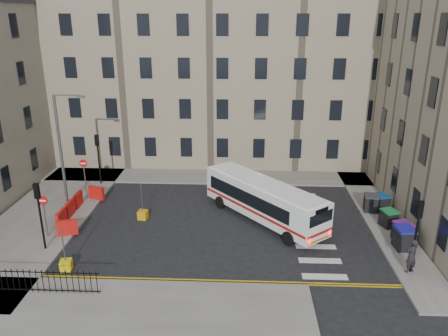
# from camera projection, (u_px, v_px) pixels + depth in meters

# --- Properties ---
(ground) EXTENTS (120.00, 120.00, 0.00)m
(ground) POSITION_uv_depth(u_px,v_px,m) (249.00, 224.00, 28.99)
(ground) COLOR black
(ground) RESTS_ON ground
(pavement_north) EXTENTS (36.00, 3.20, 0.15)m
(pavement_north) POSITION_uv_depth(u_px,v_px,m) (178.00, 176.00, 37.33)
(pavement_north) COLOR slate
(pavement_north) RESTS_ON ground
(pavement_east) EXTENTS (2.40, 26.00, 0.15)m
(pavement_east) POSITION_uv_depth(u_px,v_px,m) (370.00, 201.00, 32.35)
(pavement_east) COLOR slate
(pavement_east) RESTS_ON ground
(pavement_west) EXTENTS (6.00, 22.00, 0.15)m
(pavement_west) POSITION_uv_depth(u_px,v_px,m) (48.00, 212.00, 30.52)
(pavement_west) COLOR slate
(pavement_west) RESTS_ON ground
(pavement_sw) EXTENTS (20.00, 6.00, 0.15)m
(pavement_sw) POSITION_uv_depth(u_px,v_px,m) (96.00, 319.00, 19.85)
(pavement_sw) COLOR slate
(pavement_sw) RESTS_ON ground
(terrace_north) EXTENTS (38.30, 10.80, 17.20)m
(terrace_north) POSITION_uv_depth(u_px,v_px,m) (175.00, 66.00, 41.04)
(terrace_north) COLOR gray
(terrace_north) RESTS_ON ground
(traffic_light_east) EXTENTS (0.28, 0.22, 4.10)m
(traffic_light_east) POSITION_uv_depth(u_px,v_px,m) (417.00, 226.00, 22.48)
(traffic_light_east) COLOR black
(traffic_light_east) RESTS_ON pavement_east
(traffic_light_nw) EXTENTS (0.28, 0.22, 4.10)m
(traffic_light_nw) POSITION_uv_depth(u_px,v_px,m) (98.00, 152.00, 34.69)
(traffic_light_nw) COLOR black
(traffic_light_nw) RESTS_ON pavement_west
(traffic_light_sw) EXTENTS (0.28, 0.22, 4.10)m
(traffic_light_sw) POSITION_uv_depth(u_px,v_px,m) (39.00, 206.00, 24.79)
(traffic_light_sw) COLOR black
(traffic_light_sw) RESTS_ON pavement_west
(streetlamp) EXTENTS (0.50, 0.22, 8.14)m
(streetlamp) POSITION_uv_depth(u_px,v_px,m) (61.00, 150.00, 30.00)
(streetlamp) COLOR #595B5E
(streetlamp) RESTS_ON pavement_west
(no_entry_north) EXTENTS (0.60, 0.08, 3.00)m
(no_entry_north) POSITION_uv_depth(u_px,v_px,m) (84.00, 169.00, 33.09)
(no_entry_north) COLOR #595B5E
(no_entry_north) RESTS_ON pavement_west
(no_entry_south) EXTENTS (0.60, 0.08, 3.00)m
(no_entry_south) POSITION_uv_depth(u_px,v_px,m) (44.00, 208.00, 26.49)
(no_entry_south) COLOR #595B5E
(no_entry_south) RESTS_ON pavement_west
(roadworks_barriers) EXTENTS (1.66, 6.26, 1.00)m
(roadworks_barriers) POSITION_uv_depth(u_px,v_px,m) (75.00, 209.00, 29.76)
(roadworks_barriers) COLOR red
(roadworks_barriers) RESTS_ON pavement_west
(iron_railings) EXTENTS (7.80, 0.04, 1.20)m
(iron_railings) POSITION_uv_depth(u_px,v_px,m) (22.00, 281.00, 21.51)
(iron_railings) COLOR black
(iron_railings) RESTS_ON pavement_sw
(bus) EXTENTS (8.05, 8.94, 2.68)m
(bus) POSITION_uv_depth(u_px,v_px,m) (263.00, 199.00, 29.09)
(bus) COLOR white
(bus) RESTS_ON ground
(wheelie_bin_a) EXTENTS (1.10, 1.25, 1.30)m
(wheelie_bin_a) POSITION_uv_depth(u_px,v_px,m) (404.00, 238.00, 25.51)
(wheelie_bin_a) COLOR black
(wheelie_bin_a) RESTS_ON pavement_east
(wheelie_bin_b) EXTENTS (1.23, 1.32, 1.18)m
(wheelie_bin_b) POSITION_uv_depth(u_px,v_px,m) (403.00, 232.00, 26.38)
(wheelie_bin_b) COLOR black
(wheelie_bin_b) RESTS_ON pavement_east
(wheelie_bin_c) EXTENTS (1.16, 1.24, 1.12)m
(wheelie_bin_c) POSITION_uv_depth(u_px,v_px,m) (389.00, 218.00, 28.22)
(wheelie_bin_c) COLOR black
(wheelie_bin_c) RESTS_ON pavement_east
(wheelie_bin_d) EXTENTS (1.07, 1.19, 1.18)m
(wheelie_bin_d) POSITION_uv_depth(u_px,v_px,m) (371.00, 203.00, 30.46)
(wheelie_bin_d) COLOR black
(wheelie_bin_d) RESTS_ON pavement_east
(wheelie_bin_e) EXTENTS (1.19, 1.28, 1.16)m
(wheelie_bin_e) POSITION_uv_depth(u_px,v_px,m) (381.00, 202.00, 30.55)
(wheelie_bin_e) COLOR black
(wheelie_bin_e) RESTS_ON pavement_east
(pedestrian) EXTENTS (0.84, 0.73, 1.93)m
(pedestrian) POSITION_uv_depth(u_px,v_px,m) (411.00, 256.00, 23.04)
(pedestrian) COLOR black
(pedestrian) RESTS_ON pavement_east
(bollard_yellow) EXTENTS (0.68, 0.68, 0.60)m
(bollard_yellow) POSITION_uv_depth(u_px,v_px,m) (143.00, 215.00, 29.65)
(bollard_yellow) COLOR #CE8F0B
(bollard_yellow) RESTS_ON ground
(bollard_chevron) EXTENTS (0.71, 0.71, 0.60)m
(bollard_chevron) POSITION_uv_depth(u_px,v_px,m) (66.00, 265.00, 23.67)
(bollard_chevron) COLOR #E1BC0D
(bollard_chevron) RESTS_ON ground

